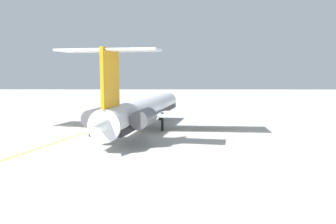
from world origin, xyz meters
TOP-DOWN VIEW (x-y plane):
  - ground at (0.00, 0.00)m, footprint 293.05×293.05m
  - main_jetliner at (-0.49, 11.11)m, footprint 44.35×39.44m
  - ground_crew_near_tail at (-22.34, -5.42)m, footprint 0.42×0.28m
  - taxiway_centreline at (-1.72, 2.64)m, footprint 84.98×23.03m

SIDE VIEW (x-z plane):
  - ground at x=0.00m, z-range 0.00..0.00m
  - taxiway_centreline at x=-1.72m, z-range 0.00..0.01m
  - ground_crew_near_tail at x=-22.34m, z-range 0.24..2.01m
  - main_jetliner at x=-0.49m, z-range -2.95..10.02m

